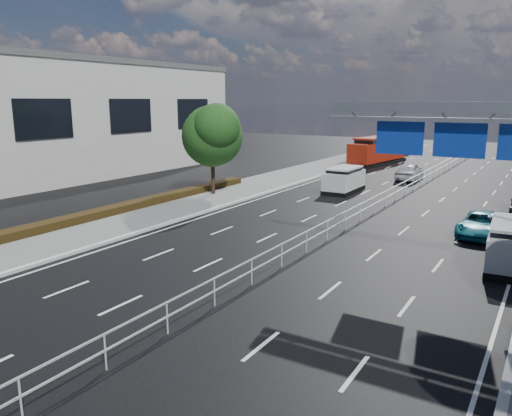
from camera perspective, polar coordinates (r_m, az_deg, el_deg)
The scene contains 13 objects.
ground at distance 16.24m, azimuth -8.14°, elevation -12.97°, with size 160.00×160.00×0.00m, color black.
kerb_near at distance 22.67m, azimuth -26.17°, elevation -6.55°, with size 0.25×140.00×0.15m, color silver.
kerb_far at distance 13.17m, azimuth 26.20°, elevation -20.28°, with size 0.25×140.00×0.15m, color silver.
median_fence at distance 35.63m, azimuth 15.37°, elevation 1.52°, with size 0.05×85.00×1.02m.
hedge_near at distance 28.72m, azimuth -22.56°, elevation -1.84°, with size 1.00×36.00×0.44m, color black.
overhead_gantry at distance 21.52m, azimuth 24.19°, elevation 7.78°, with size 10.24×0.38×7.45m.
near_building at distance 49.16m, azimuth -22.45°, elevation 9.13°, with size 12.00×38.00×10.00m, color beige.
near_tree_back at distance 36.30m, azimuth -4.98°, elevation 8.61°, with size 4.84×4.51×6.69m.
white_minivan at distance 38.57m, azimuth 10.04°, elevation 3.19°, with size 1.91×4.41×1.92m.
red_bus at distance 56.58m, azimuth 13.78°, elevation 6.49°, with size 3.75×10.25×2.99m.
near_car_silver at distance 45.82m, azimuth 17.15°, elevation 4.02°, with size 1.80×4.48×1.53m, color silver.
near_car_dark at distance 67.73m, azimuth 16.48°, elevation 6.50°, with size 1.47×4.20×1.38m, color black.
parked_car_teal at distance 28.26m, azimuth 24.45°, elevation -1.70°, with size 2.03×4.41×1.23m, color #1C7180.
Camera 1 is at (9.46, -11.26, 6.88)m, focal length 35.00 mm.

